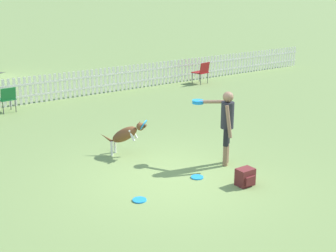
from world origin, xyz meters
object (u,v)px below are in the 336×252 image
(frisbee_near_handler, at_px, (197,177))
(backpack_on_grass, at_px, (245,177))
(frisbee_near_dog, at_px, (139,200))
(folding_chair_blue_left, at_px, (7,98))
(leaping_dog, at_px, (126,134))
(folding_chair_center, at_px, (202,71))
(handler_person, at_px, (225,119))

(frisbee_near_handler, xyz_separation_m, backpack_on_grass, (0.55, -0.83, 0.16))
(frisbee_near_dog, xyz_separation_m, folding_chair_blue_left, (-0.11, 7.52, 0.46))
(leaping_dog, relative_size, backpack_on_grass, 2.77)
(leaping_dog, relative_size, folding_chair_center, 1.12)
(leaping_dog, bearing_deg, backpack_on_grass, 69.83)
(handler_person, bearing_deg, frisbee_near_dog, 150.31)
(frisbee_near_handler, height_order, folding_chair_blue_left, folding_chair_blue_left)
(leaping_dog, xyz_separation_m, folding_chair_center, (6.48, 5.26, 0.00))
(leaping_dog, height_order, backpack_on_grass, leaping_dog)
(handler_person, xyz_separation_m, frisbee_near_handler, (-0.97, -0.28, -1.02))
(frisbee_near_handler, distance_m, backpack_on_grass, 1.01)
(folding_chair_center, bearing_deg, handler_person, 43.47)
(handler_person, height_order, backpack_on_grass, handler_person)
(backpack_on_grass, bearing_deg, folding_chair_center, 56.13)
(frisbee_near_dog, relative_size, folding_chair_center, 0.30)
(leaping_dog, height_order, frisbee_near_dog, leaping_dog)
(frisbee_near_dog, height_order, backpack_on_grass, backpack_on_grass)
(frisbee_near_dog, height_order, folding_chair_blue_left, folding_chair_blue_left)
(frisbee_near_handler, bearing_deg, folding_chair_blue_left, 102.60)
(frisbee_near_handler, height_order, folding_chair_center, folding_chair_center)
(frisbee_near_dog, distance_m, folding_chair_blue_left, 7.54)
(frisbee_near_handler, distance_m, folding_chair_center, 9.39)
(handler_person, bearing_deg, folding_chair_blue_left, 69.18)
(frisbee_near_dog, bearing_deg, folding_chair_blue_left, 90.82)
(leaping_dog, distance_m, folding_chair_center, 8.35)
(frisbee_near_dog, relative_size, backpack_on_grass, 0.74)
(leaping_dog, height_order, folding_chair_center, leaping_dog)
(backpack_on_grass, relative_size, folding_chair_blue_left, 0.44)
(folding_chair_blue_left, bearing_deg, frisbee_near_handler, 97.38)
(folding_chair_blue_left, bearing_deg, frisbee_near_dog, 85.60)
(backpack_on_grass, distance_m, folding_chair_blue_left, 8.43)
(leaping_dog, distance_m, folding_chair_blue_left, 5.45)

